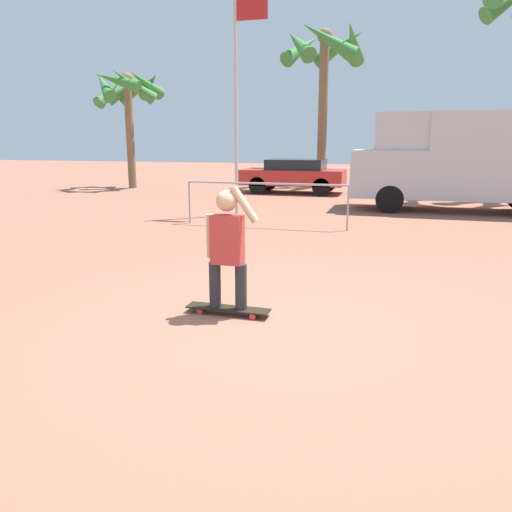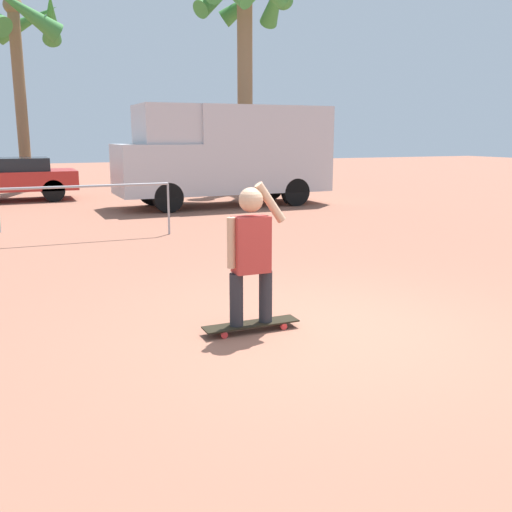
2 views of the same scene
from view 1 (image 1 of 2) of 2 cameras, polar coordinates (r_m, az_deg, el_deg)
name	(u,v)px [view 1 (image 1 of 2)]	position (r m, az deg, el deg)	size (l,w,h in m)	color
ground_plane	(280,330)	(5.62, 2.76, -8.42)	(80.00, 80.00, 0.00)	#935B47
skateboard	(228,309)	(6.08, -3.20, -6.04)	(1.03, 0.23, 0.09)	black
person_skateboarder	(227,243)	(5.86, -3.31, 1.54)	(0.64, 0.25, 1.48)	#28282D
camper_van	(465,158)	(15.95, 22.81, 10.26)	(6.13, 2.05, 2.84)	black
parked_car_red	(294,175)	(20.15, 4.38, 9.26)	(4.02, 1.89, 1.33)	black
palm_tree_center_background	(324,54)	(23.22, 7.77, 21.86)	(3.76, 3.85, 6.95)	brown
palm_tree_far_left	(128,91)	(22.99, -14.37, 17.85)	(3.17, 3.18, 5.05)	brown
flagpole	(238,90)	(14.03, -2.03, 18.45)	(0.94, 0.12, 5.89)	#B7B7BC
plaza_railing_segment	(265,190)	(12.09, 1.06, 7.56)	(4.01, 0.05, 1.08)	#99999E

